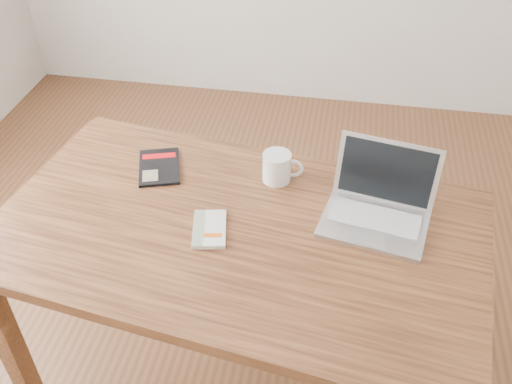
% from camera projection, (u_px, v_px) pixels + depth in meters
% --- Properties ---
extents(room, '(4.04, 4.04, 2.70)m').
position_uv_depth(room, '(273.00, 22.00, 1.46)').
color(room, brown).
rests_on(room, ground).
extents(desk, '(1.60, 1.06, 0.75)m').
position_uv_depth(desk, '(237.00, 248.00, 1.81)').
color(desk, '#543019').
rests_on(desk, ground).
extents(white_guidebook, '(0.13, 0.18, 0.01)m').
position_uv_depth(white_guidebook, '(209.00, 229.00, 1.73)').
color(white_guidebook, silver).
rests_on(white_guidebook, desk).
extents(black_guidebook, '(0.19, 0.24, 0.01)m').
position_uv_depth(black_guidebook, '(159.00, 167.00, 1.98)').
color(black_guidebook, black).
rests_on(black_guidebook, desk).
extents(laptop, '(0.36, 0.32, 0.22)m').
position_uv_depth(laptop, '(378.00, 205.00, 1.76)').
color(laptop, silver).
rests_on(laptop, desk).
extents(coffee_mug, '(0.14, 0.10, 0.10)m').
position_uv_depth(coffee_mug, '(278.00, 167.00, 1.90)').
color(coffee_mug, white).
rests_on(coffee_mug, desk).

